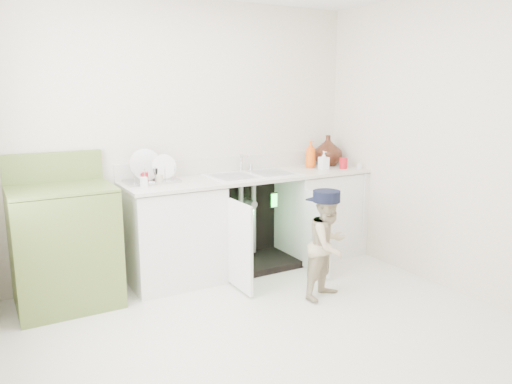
# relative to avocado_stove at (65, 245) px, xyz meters

# --- Properties ---
(ground) EXTENTS (3.50, 3.50, 0.00)m
(ground) POSITION_rel_avocado_stove_xyz_m (1.17, -1.18, -0.49)
(ground) COLOR beige
(ground) RESTS_ON ground
(room_shell) EXTENTS (6.00, 5.50, 1.26)m
(room_shell) POSITION_rel_avocado_stove_xyz_m (1.17, -1.18, 0.76)
(room_shell) COLOR beige
(room_shell) RESTS_ON ground
(counter_run) EXTENTS (2.44, 1.02, 1.22)m
(counter_run) POSITION_rel_avocado_stove_xyz_m (1.74, 0.03, -0.02)
(counter_run) COLOR silver
(counter_run) RESTS_ON ground
(avocado_stove) EXTENTS (0.77, 0.65, 1.20)m
(avocado_stove) POSITION_rel_avocado_stove_xyz_m (0.00, 0.00, 0.00)
(avocado_stove) COLOR olive
(avocado_stove) RESTS_ON ground
(repair_worker) EXTENTS (0.52, 0.85, 0.90)m
(repair_worker) POSITION_rel_avocado_stove_xyz_m (1.89, -0.93, -0.04)
(repair_worker) COLOR beige
(repair_worker) RESTS_ON ground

